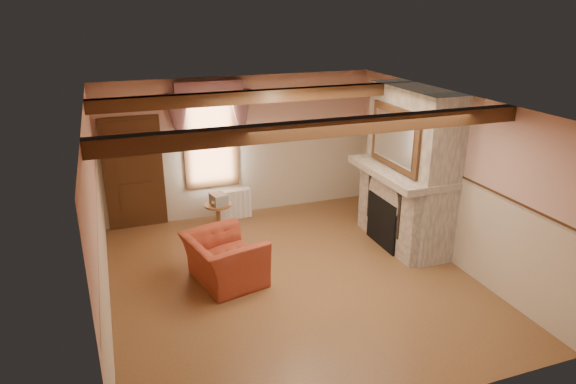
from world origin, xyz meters
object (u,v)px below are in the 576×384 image
object	(u,v)px
radiator	(234,204)
bowl	(397,163)
side_table	(219,217)
armchair	(224,259)
oil_lamp	(393,156)
mantel_clock	(379,151)

from	to	relation	value
radiator	bowl	distance (m)	3.36
side_table	radiator	size ratio (longest dim) A/B	0.79
radiator	bowl	bearing A→B (deg)	-41.50
radiator	bowl	world-z (taller)	bowl
armchair	oil_lamp	xyz separation A→B (m)	(3.25, 0.60, 1.18)
armchair	bowl	bearing A→B (deg)	-94.99
armchair	side_table	xyz separation A→B (m)	(0.33, 1.90, -0.11)
mantel_clock	oil_lamp	world-z (taller)	oil_lamp
radiator	oil_lamp	xyz separation A→B (m)	(2.50, -1.81, 1.26)
radiator	armchair	bearing A→B (deg)	-111.23
armchair	mantel_clock	bearing A→B (deg)	-84.48
armchair	side_table	bearing A→B (deg)	-23.23
oil_lamp	bowl	bearing A→B (deg)	-90.00
armchair	bowl	world-z (taller)	bowl
armchair	oil_lamp	size ratio (longest dim) A/B	4.20
radiator	mantel_clock	bearing A→B (deg)	-31.22
radiator	side_table	bearing A→B (deg)	-133.82
bowl	oil_lamp	distance (m)	0.15
bowl	oil_lamp	world-z (taller)	oil_lamp
armchair	radiator	size ratio (longest dim) A/B	1.68
armchair	oil_lamp	world-z (taller)	oil_lamp
side_table	oil_lamp	world-z (taller)	oil_lamp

